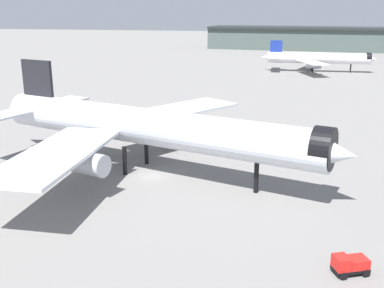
% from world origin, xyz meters
% --- Properties ---
extents(ground, '(900.00, 900.00, 0.00)m').
position_xyz_m(ground, '(0.00, 0.00, 0.00)').
color(ground, slate).
extents(airliner_near_gate, '(57.54, 51.41, 15.43)m').
position_xyz_m(airliner_near_gate, '(-1.09, 1.97, 6.79)').
color(airliner_near_gate, silver).
rests_on(airliner_near_gate, ground).
extents(airliner_far_taxiway, '(43.14, 39.47, 11.72)m').
position_xyz_m(airliner_far_taxiway, '(28.87, 123.97, 5.16)').
color(airliner_far_taxiway, white).
rests_on(airliner_far_taxiway, ground).
extents(terminal_building, '(177.26, 45.54, 26.15)m').
position_xyz_m(terminal_building, '(59.88, 223.93, 6.88)').
color(terminal_building, '#475651').
rests_on(terminal_building, ground).
extents(baggage_tug_wing, '(3.57, 2.91, 1.85)m').
position_xyz_m(baggage_tug_wing, '(25.19, -20.82, 0.97)').
color(baggage_tug_wing, black).
rests_on(baggage_tug_wing, ground).
extents(baggage_cart_trailing, '(2.66, 2.84, 1.82)m').
position_xyz_m(baggage_cart_trailing, '(-12.82, 35.52, 0.98)').
color(baggage_cart_trailing, black).
rests_on(baggage_cart_trailing, ground).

